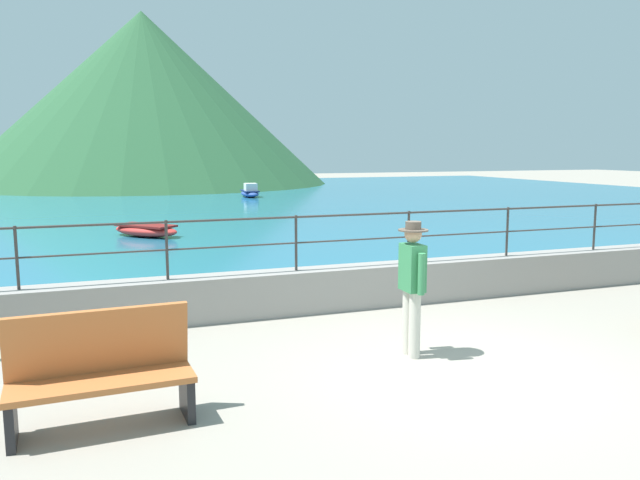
{
  "coord_description": "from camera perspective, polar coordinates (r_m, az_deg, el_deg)",
  "views": [
    {
      "loc": [
        -4.15,
        -6.33,
        2.64
      ],
      "look_at": [
        -0.42,
        3.7,
        1.1
      ],
      "focal_mm": 35.27,
      "sensor_mm": 36.0,
      "label": 1
    }
  ],
  "objects": [
    {
      "name": "railing",
      "position": [
        10.48,
        3.13,
        0.99
      ],
      "size": [
        18.44,
        0.04,
        0.9
      ],
      "color": "#383330",
      "rests_on": "promenade_wall"
    },
    {
      "name": "person_walking",
      "position": [
        8.09,
        8.36,
        -3.76
      ],
      "size": [
        0.38,
        0.57,
        1.75
      ],
      "color": "beige",
      "rests_on": "ground"
    },
    {
      "name": "boat_2",
      "position": [
        19.55,
        -15.51,
        0.89
      ],
      "size": [
        2.19,
        2.32,
        0.36
      ],
      "color": "red",
      "rests_on": "lake_water"
    },
    {
      "name": "promenade_wall",
      "position": [
        10.65,
        3.08,
        -4.25
      ],
      "size": [
        20.0,
        0.56,
        0.7
      ],
      "primitive_type": "cube",
      "color": "gray",
      "rests_on": "ground"
    },
    {
      "name": "boat_0",
      "position": [
        34.91,
        -6.37,
        4.35
      ],
      "size": [
        1.04,
        2.35,
        0.76
      ],
      "color": "#2D4C9E",
      "rests_on": "lake_water"
    },
    {
      "name": "bench_main",
      "position": [
        6.47,
        -19.25,
        -11.06
      ],
      "size": [
        1.72,
        0.62,
        1.13
      ],
      "color": "#B76633",
      "rests_on": "ground"
    },
    {
      "name": "ground_plane",
      "position": [
        8.02,
        12.37,
        -11.24
      ],
      "size": [
        120.0,
        120.0,
        0.0
      ],
      "primitive_type": "plane",
      "color": "gray"
    },
    {
      "name": "hill_main",
      "position": [
        50.44,
        -15.66,
        12.21
      ],
      "size": [
        27.54,
        27.54,
        12.86
      ],
      "primitive_type": "cone",
      "color": "#285633",
      "rests_on": "ground"
    },
    {
      "name": "lake_water",
      "position": [
        32.54,
        -13.0,
        3.39
      ],
      "size": [
        64.0,
        44.32,
        0.06
      ],
      "primitive_type": "cube",
      "color": "#236B89",
      "rests_on": "ground"
    }
  ]
}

